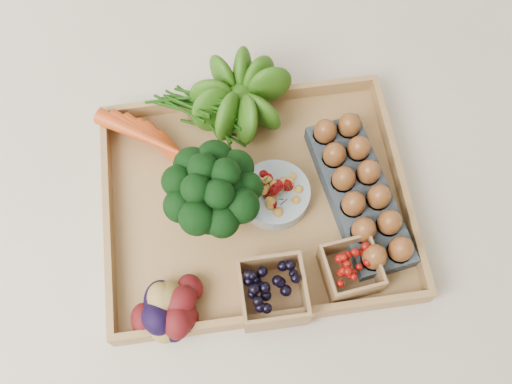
{
  "coord_description": "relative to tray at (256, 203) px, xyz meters",
  "views": [
    {
      "loc": [
        -0.06,
        -0.41,
        0.99
      ],
      "look_at": [
        0.0,
        0.0,
        0.06
      ],
      "focal_mm": 40.0,
      "sensor_mm": 36.0,
      "label": 1
    }
  ],
  "objects": [
    {
      "name": "egg_carton",
      "position": [
        0.19,
        -0.02,
        0.03
      ],
      "size": [
        0.15,
        0.32,
        0.04
      ],
      "primitive_type": "cube",
      "rotation": [
        0.0,
        0.0,
        0.15
      ],
      "color": "#333B41",
      "rests_on": "tray"
    },
    {
      "name": "punnet_blackberry",
      "position": [
        0.0,
        -0.18,
        0.04
      ],
      "size": [
        0.11,
        0.11,
        0.07
      ],
      "primitive_type": "cube",
      "rotation": [
        0.0,
        0.0,
        -0.0
      ],
      "color": "black",
      "rests_on": "tray"
    },
    {
      "name": "carrots",
      "position": [
        -0.14,
        0.1,
        0.03
      ],
      "size": [
        0.22,
        0.16,
        0.05
      ],
      "primitive_type": null,
      "color": "#BF3E12",
      "rests_on": "tray"
    },
    {
      "name": "punnet_raspberry",
      "position": [
        0.14,
        -0.16,
        0.04
      ],
      "size": [
        0.1,
        0.1,
        0.06
      ],
      "primitive_type": "cube",
      "rotation": [
        0.0,
        0.0,
        0.11
      ],
      "color": "#6E0904",
      "rests_on": "tray"
    },
    {
      "name": "cherry_bowl",
      "position": [
        0.04,
        0.0,
        0.02
      ],
      "size": [
        0.13,
        0.13,
        0.03
      ],
      "primitive_type": "cylinder",
      "color": "#8C9EA5",
      "rests_on": "tray"
    },
    {
      "name": "broccoli",
      "position": [
        -0.08,
        -0.02,
        0.08
      ],
      "size": [
        0.17,
        0.17,
        0.14
      ],
      "primitive_type": null,
      "color": "black",
      "rests_on": "tray"
    },
    {
      "name": "lettuce",
      "position": [
        -0.01,
        0.2,
        0.07
      ],
      "size": [
        0.13,
        0.13,
        0.13
      ],
      "primitive_type": "sphere",
      "color": "#1F450A",
      "rests_on": "tray"
    },
    {
      "name": "potatoes",
      "position": [
        -0.17,
        -0.19,
        0.05
      ],
      "size": [
        0.15,
        0.15,
        0.09
      ],
      "primitive_type": null,
      "color": "#450B0D",
      "rests_on": "tray"
    },
    {
      "name": "tray",
      "position": [
        0.0,
        0.0,
        0.0
      ],
      "size": [
        0.55,
        0.45,
        0.01
      ],
      "primitive_type": "cube",
      "color": "#A77B46",
      "rests_on": "ground"
    },
    {
      "name": "ground",
      "position": [
        0.0,
        0.0,
        -0.01
      ],
      "size": [
        4.0,
        4.0,
        0.0
      ],
      "primitive_type": "plane",
      "color": "beige",
      "rests_on": "ground"
    }
  ]
}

